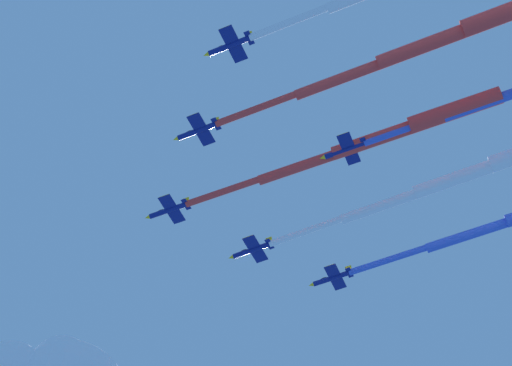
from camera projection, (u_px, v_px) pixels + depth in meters
jet_lead at (380, 137)px, 177.98m from camera, size 45.95×64.88×4.25m
jet_port_inner at (430, 43)px, 168.68m from camera, size 46.72×68.05×4.28m
jet_starboard_inner at (461, 176)px, 179.85m from camera, size 44.25×65.25×4.26m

